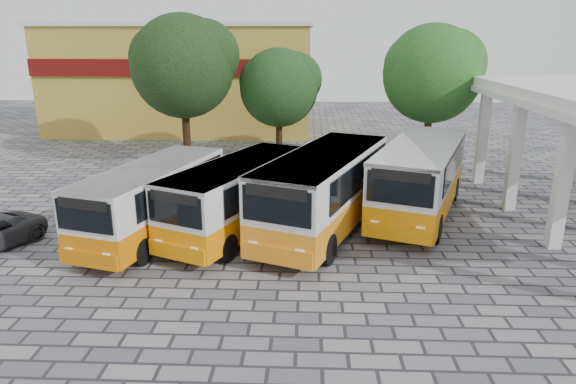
{
  "coord_description": "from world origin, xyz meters",
  "views": [
    {
      "loc": [
        -0.98,
        -15.74,
        7.3
      ],
      "look_at": [
        -1.79,
        3.37,
        1.5
      ],
      "focal_mm": 32.0,
      "sensor_mm": 36.0,
      "label": 1
    }
  ],
  "objects_px": {
    "bus_centre_left": "(239,193)",
    "bus_centre_right": "(324,187)",
    "bus_far_left": "(153,196)",
    "bus_far_right": "(421,174)"
  },
  "relations": [
    {
      "from": "bus_centre_left",
      "to": "bus_centre_right",
      "type": "xyz_separation_m",
      "value": [
        3.26,
        0.21,
        0.2
      ]
    },
    {
      "from": "bus_far_left",
      "to": "bus_centre_right",
      "type": "relative_size",
      "value": 0.86
    },
    {
      "from": "bus_centre_left",
      "to": "bus_far_left",
      "type": "bearing_deg",
      "value": -147.0
    },
    {
      "from": "bus_centre_left",
      "to": "bus_far_right",
      "type": "distance_m",
      "value": 7.68
    },
    {
      "from": "bus_centre_right",
      "to": "bus_centre_left",
      "type": "bearing_deg",
      "value": -154.75
    },
    {
      "from": "bus_far_left",
      "to": "bus_centre_left",
      "type": "height_order",
      "value": "bus_centre_left"
    },
    {
      "from": "bus_centre_left",
      "to": "bus_centre_right",
      "type": "relative_size",
      "value": 0.89
    },
    {
      "from": "bus_far_left",
      "to": "bus_centre_left",
      "type": "bearing_deg",
      "value": 24.83
    },
    {
      "from": "bus_far_left",
      "to": "bus_centre_left",
      "type": "xyz_separation_m",
      "value": [
        3.17,
        0.51,
        0.03
      ]
    },
    {
      "from": "bus_far_left",
      "to": "bus_centre_right",
      "type": "xyz_separation_m",
      "value": [
        6.43,
        0.72,
        0.23
      ]
    }
  ]
}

